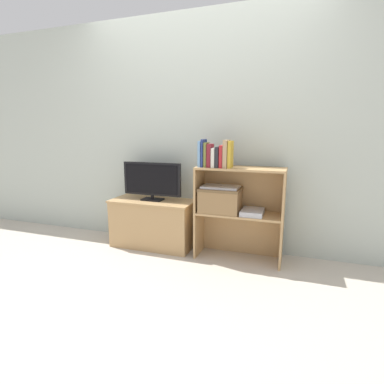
% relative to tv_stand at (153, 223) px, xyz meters
% --- Properties ---
extents(ground_plane, '(16.00, 16.00, 0.00)m').
position_rel_tv_stand_xyz_m(ground_plane, '(0.46, -0.20, -0.26)').
color(ground_plane, '#BCB2A3').
extents(wall_back, '(10.00, 0.05, 2.40)m').
position_rel_tv_stand_xyz_m(wall_back, '(0.46, 0.23, 0.94)').
color(wall_back, '#B2BCB2').
rests_on(wall_back, ground_plane).
extents(tv_stand, '(0.89, 0.41, 0.51)m').
position_rel_tv_stand_xyz_m(tv_stand, '(0.00, 0.00, 0.00)').
color(tv_stand, tan).
rests_on(tv_stand, ground_plane).
extents(tv, '(0.65, 0.14, 0.40)m').
position_rel_tv_stand_xyz_m(tv, '(-0.00, -0.00, 0.47)').
color(tv, black).
rests_on(tv, tv_stand).
extents(bookshelf_lower_tier, '(0.83, 0.33, 0.46)m').
position_rel_tv_stand_xyz_m(bookshelf_lower_tier, '(0.94, 0.03, 0.04)').
color(bookshelf_lower_tier, tan).
rests_on(bookshelf_lower_tier, ground_plane).
extents(bookshelf_upper_tier, '(0.83, 0.33, 0.44)m').
position_rel_tv_stand_xyz_m(bookshelf_upper_tier, '(0.94, 0.03, 0.49)').
color(bookshelf_upper_tier, tan).
rests_on(bookshelf_upper_tier, bookshelf_lower_tier).
extents(book_skyblue, '(0.02, 0.14, 0.24)m').
position_rel_tv_stand_xyz_m(book_skyblue, '(0.57, -0.09, 0.77)').
color(book_skyblue, '#709ECC').
rests_on(book_skyblue, bookshelf_upper_tier).
extents(book_navy, '(0.02, 0.15, 0.26)m').
position_rel_tv_stand_xyz_m(book_navy, '(0.60, -0.09, 0.77)').
color(book_navy, navy).
rests_on(book_navy, bookshelf_upper_tier).
extents(book_olive, '(0.02, 0.13, 0.23)m').
position_rel_tv_stand_xyz_m(book_olive, '(0.62, -0.09, 0.76)').
color(book_olive, olive).
rests_on(book_olive, bookshelf_upper_tier).
extents(book_maroon, '(0.04, 0.13, 0.22)m').
position_rel_tv_stand_xyz_m(book_maroon, '(0.66, -0.09, 0.75)').
color(book_maroon, maroon).
rests_on(book_maroon, bookshelf_upper_tier).
extents(book_ivory, '(0.03, 0.15, 0.18)m').
position_rel_tv_stand_xyz_m(book_ivory, '(0.70, -0.09, 0.74)').
color(book_ivory, silver).
rests_on(book_ivory, bookshelf_upper_tier).
extents(book_charcoal, '(0.03, 0.15, 0.19)m').
position_rel_tv_stand_xyz_m(book_charcoal, '(0.74, -0.09, 0.74)').
color(book_charcoal, '#232328').
rests_on(book_charcoal, bookshelf_upper_tier).
extents(book_crimson, '(0.03, 0.14, 0.21)m').
position_rel_tv_stand_xyz_m(book_crimson, '(0.77, -0.09, 0.75)').
color(book_crimson, '#B22328').
rests_on(book_crimson, bookshelf_upper_tier).
extents(book_tan, '(0.04, 0.16, 0.25)m').
position_rel_tv_stand_xyz_m(book_tan, '(0.81, -0.09, 0.77)').
color(book_tan, tan).
rests_on(book_tan, bookshelf_upper_tier).
extents(book_mustard, '(0.03, 0.14, 0.24)m').
position_rel_tv_stand_xyz_m(book_mustard, '(0.85, -0.09, 0.77)').
color(book_mustard, gold).
rests_on(book_mustard, bookshelf_upper_tier).
extents(storage_basket_left, '(0.39, 0.29, 0.23)m').
position_rel_tv_stand_xyz_m(storage_basket_left, '(0.76, -0.05, 0.34)').
color(storage_basket_left, '#937047').
rests_on(storage_basket_left, bookshelf_lower_tier).
extents(laptop, '(0.35, 0.23, 0.02)m').
position_rel_tv_stand_xyz_m(laptop, '(0.76, -0.05, 0.45)').
color(laptop, '#BCBCC1').
rests_on(laptop, storage_basket_left).
extents(magazine_stack, '(0.20, 0.27, 0.05)m').
position_rel_tv_stand_xyz_m(magazine_stack, '(1.07, -0.05, 0.23)').
color(magazine_stack, '#B2B2B7').
rests_on(magazine_stack, bookshelf_lower_tier).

